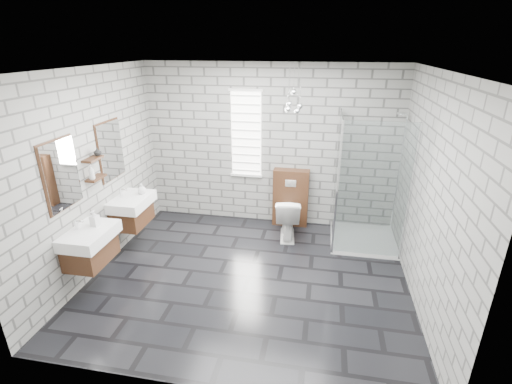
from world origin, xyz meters
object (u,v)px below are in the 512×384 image
(cistern_panel, at_px, (291,198))
(shower_enclosure, at_px, (360,215))
(vanity_right, at_px, (129,203))
(vanity_left, at_px, (87,237))
(toilet, at_px, (288,217))

(cistern_panel, height_order, shower_enclosure, shower_enclosure)
(cistern_panel, bearing_deg, shower_enclosure, -24.89)
(vanity_right, distance_m, cistern_panel, 2.62)
(vanity_left, height_order, toilet, vanity_left)
(cistern_panel, bearing_deg, vanity_left, -134.92)
(vanity_right, bearing_deg, toilet, 18.75)
(vanity_right, xyz_separation_m, toilet, (2.29, 0.78, -0.41))
(vanity_right, height_order, shower_enclosure, shower_enclosure)
(vanity_left, bearing_deg, cistern_panel, 45.08)
(vanity_left, distance_m, toilet, 2.97)
(cistern_panel, distance_m, shower_enclosure, 1.23)
(vanity_left, height_order, cistern_panel, vanity_left)
(toilet, bearing_deg, cistern_panel, -95.84)
(vanity_left, xyz_separation_m, toilet, (2.29, 1.84, -0.41))
(shower_enclosure, distance_m, toilet, 1.13)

